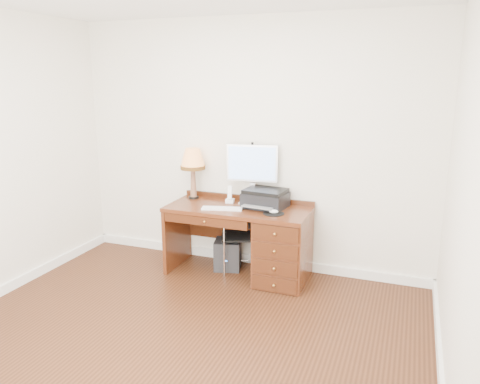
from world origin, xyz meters
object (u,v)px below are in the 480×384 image
at_px(leg_lamp, 193,162).
at_px(phone, 230,198).
at_px(equipment_box, 228,254).
at_px(desk, 267,241).
at_px(monitor, 253,166).
at_px(chair, 236,233).
at_px(printer, 265,198).

distance_m(leg_lamp, phone, 0.58).
bearing_deg(phone, leg_lamp, 166.58).
relative_size(phone, equipment_box, 0.57).
xyz_separation_m(desk, phone, (-0.47, 0.14, 0.39)).
xyz_separation_m(desk, equipment_box, (-0.49, 0.10, -0.25)).
xyz_separation_m(monitor, chair, (-0.11, -0.21, -0.69)).
xyz_separation_m(leg_lamp, phone, (0.45, -0.03, -0.36)).
bearing_deg(leg_lamp, equipment_box, -9.34).
distance_m(printer, phone, 0.42).
height_order(desk, equipment_box, desk).
bearing_deg(phone, chair, -54.40).
height_order(desk, printer, printer).
height_order(desk, leg_lamp, leg_lamp).
xyz_separation_m(monitor, equipment_box, (-0.24, -0.13, -0.98)).
bearing_deg(leg_lamp, phone, -3.82).
bearing_deg(printer, phone, -177.97).
bearing_deg(monitor, leg_lamp, 176.31).
height_order(phone, chair, phone).
xyz_separation_m(printer, equipment_box, (-0.43, -0.01, -0.68)).
height_order(desk, phone, phone).
xyz_separation_m(desk, chair, (-0.35, 0.02, 0.04)).
bearing_deg(monitor, equipment_box, -160.13).
relative_size(desk, chair, 1.99).
height_order(printer, chair, printer).
bearing_deg(desk, equipment_box, 168.80).
relative_size(desk, phone, 8.07).
bearing_deg(chair, equipment_box, 128.73).
distance_m(desk, monitor, 0.81).
xyz_separation_m(desk, leg_lamp, (-0.92, 0.17, 0.75)).
xyz_separation_m(desk, printer, (-0.06, 0.10, 0.43)).
xyz_separation_m(leg_lamp, chair, (0.57, -0.15, -0.71)).
bearing_deg(monitor, chair, -126.29).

